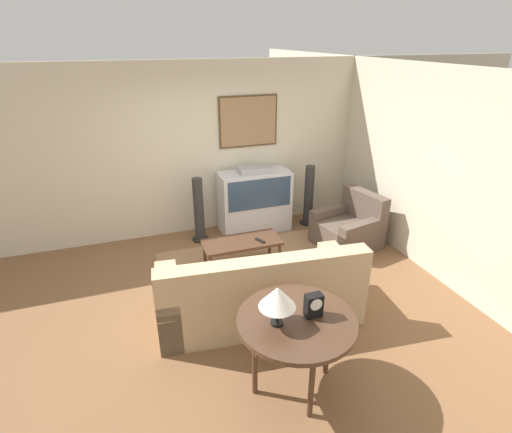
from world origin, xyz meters
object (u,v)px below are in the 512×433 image
table_lamp (277,298)px  speaker_tower_right (309,197)px  couch (259,294)px  speaker_tower_left (199,212)px  armchair (349,229)px  tv (255,201)px  mantel_clock (314,305)px  coffee_table (242,244)px  console_table (297,325)px

table_lamp → speaker_tower_right: bearing=59.6°
couch → speaker_tower_left: bearing=-77.9°
couch → armchair: 2.26m
tv → mantel_clock: size_ratio=5.34×
coffee_table → console_table: bearing=-94.6°
tv → console_table: size_ratio=1.10×
couch → console_table: couch is taller
speaker_tower_right → table_lamp: bearing=-120.4°
speaker_tower_left → speaker_tower_right: size_ratio=1.00×
tv → console_table: tv is taller
tv → mantel_clock: tv is taller
table_lamp → speaker_tower_left: bearing=90.4°
speaker_tower_left → armchair: bearing=-23.1°
mantel_clock → table_lamp: bearing=179.8°
tv → table_lamp: (-0.93, -3.28, 0.54)m
armchair → speaker_tower_right: size_ratio=0.96×
table_lamp → speaker_tower_left: table_lamp is taller
speaker_tower_left → table_lamp: bearing=-89.6°
couch → speaker_tower_right: bearing=-122.1°
tv → couch: bearing=-107.7°
armchair → table_lamp: 3.22m
coffee_table → speaker_tower_right: speaker_tower_right is taller
couch → mantel_clock: size_ratio=10.92×
couch → speaker_tower_left: 2.16m
coffee_table → speaker_tower_left: size_ratio=1.03×
table_lamp → couch: bearing=78.1°
couch → mantel_clock: 1.21m
armchair → mantel_clock: mantel_clock is taller
coffee_table → console_table: (-0.18, -2.18, 0.34)m
couch → coffee_table: bearing=-91.5°
coffee_table → table_lamp: size_ratio=2.93×
couch → armchair: couch is taller
mantel_clock → speaker_tower_right: size_ratio=0.21×
couch → speaker_tower_right: (1.66, 2.14, 0.17)m
coffee_table → console_table: console_table is taller
coffee_table → speaker_tower_right: (1.51, 1.02, 0.12)m
couch → speaker_tower_right: 2.71m
armchair → coffee_table: bearing=-98.8°
tv → speaker_tower_left: size_ratio=1.10×
couch → table_lamp: bearing=83.7°
tv → couch: tv is taller
coffee_table → table_lamp: table_lamp is taller
armchair → mantel_clock: (-1.79, -2.28, 0.62)m
coffee_table → armchair: bearing=3.2°
couch → table_lamp: table_lamp is taller
console_table → speaker_tower_left: (-0.21, 3.20, -0.22)m
mantel_clock → coffee_table: bearing=89.3°
armchair → coffee_table: (-1.77, -0.10, 0.10)m
console_table → speaker_tower_right: bearing=62.2°
mantel_clock → console_table: bearing=179.2°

